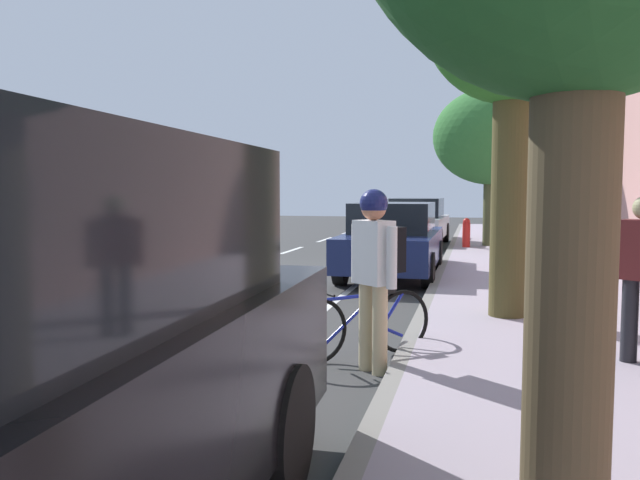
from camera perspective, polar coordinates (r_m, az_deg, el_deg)
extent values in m
plane|color=#363636|center=(13.75, 4.60, -2.85)|extent=(57.38, 57.38, 0.00)
cube|color=#9D91A1|center=(13.63, 19.75, -2.88)|extent=(3.95, 35.86, 0.14)
cube|color=gray|center=(13.58, 11.08, -2.72)|extent=(0.16, 35.86, 0.14)
cube|color=white|center=(10.76, -15.52, -5.05)|extent=(0.14, 2.20, 0.01)
cube|color=white|center=(14.52, -7.33, -2.47)|extent=(0.14, 2.20, 0.01)
cube|color=white|center=(18.47, -2.58, -0.94)|extent=(0.14, 2.20, 0.01)
cube|color=white|center=(22.52, 0.47, 0.05)|extent=(0.14, 2.20, 0.01)
cube|color=white|center=(26.61, 2.59, 0.73)|extent=(0.14, 2.20, 0.01)
cube|color=white|center=(30.73, 4.15, 1.23)|extent=(0.14, 2.20, 0.01)
cube|color=white|center=(13.74, 4.94, -2.85)|extent=(0.12, 35.86, 0.01)
cylinder|color=black|center=(3.79, -3.41, -16.89)|extent=(0.24, 0.77, 0.76)
cylinder|color=black|center=(4.56, -25.74, -13.60)|extent=(0.24, 0.77, 0.76)
cube|color=navy|center=(12.84, 6.69, -0.70)|extent=(1.78, 4.41, 0.64)
cube|color=black|center=(12.80, 6.72, 2.06)|extent=(1.56, 2.11, 0.60)
cylinder|color=black|center=(14.15, 10.63, -1.37)|extent=(0.22, 0.66, 0.66)
cylinder|color=black|center=(14.32, 4.15, -1.23)|extent=(0.22, 0.66, 0.66)
cylinder|color=black|center=(11.44, 9.86, -2.74)|extent=(0.22, 0.66, 0.66)
cylinder|color=black|center=(11.66, 1.89, -2.53)|extent=(0.22, 0.66, 0.66)
cube|color=#B7BABF|center=(20.52, 8.86, 1.22)|extent=(1.88, 4.45, 0.64)
cube|color=black|center=(20.50, 8.88, 2.96)|extent=(1.61, 2.14, 0.60)
cylinder|color=black|center=(21.82, 11.39, 0.67)|extent=(0.24, 0.67, 0.66)
cylinder|color=black|center=(22.00, 7.18, 0.76)|extent=(0.24, 0.67, 0.66)
cylinder|color=black|center=(19.10, 10.77, 0.15)|extent=(0.24, 0.67, 0.66)
cylinder|color=black|center=(19.31, 5.98, 0.25)|extent=(0.24, 0.67, 0.66)
torus|color=black|center=(6.36, -0.31, -8.35)|extent=(0.55, 0.49, 0.69)
torus|color=black|center=(6.88, 7.51, -7.40)|extent=(0.55, 0.49, 0.69)
cylinder|color=#1926A5|center=(6.52, 2.77, -7.25)|extent=(0.51, 0.45, 0.51)
cylinder|color=#1926A5|center=(6.71, 5.49, -7.01)|extent=(0.13, 0.12, 0.47)
cylinder|color=#1926A5|center=(6.51, 3.18, -5.19)|extent=(0.57, 0.51, 0.05)
cylinder|color=#1926A5|center=(6.81, 6.32, -8.19)|extent=(0.29, 0.26, 0.19)
cylinder|color=#1926A5|center=(6.79, 6.71, -6.22)|extent=(0.22, 0.20, 0.33)
cylinder|color=#1926A5|center=(6.34, 0.01, -6.87)|extent=(0.11, 0.10, 0.34)
cube|color=black|center=(6.69, 5.89, -4.67)|extent=(0.25, 0.23, 0.05)
cylinder|color=black|center=(6.32, 0.32, -4.84)|extent=(0.32, 0.37, 0.03)
cylinder|color=#C6B284|center=(6.20, 4.26, -7.88)|extent=(0.15, 0.15, 0.87)
cylinder|color=#C6B284|center=(6.05, 5.49, -8.20)|extent=(0.15, 0.15, 0.87)
cube|color=white|center=(6.00, 4.91, -1.13)|extent=(0.44, 0.42, 0.61)
cylinder|color=white|center=(6.21, 3.35, -1.21)|extent=(0.10, 0.10, 0.58)
cylinder|color=white|center=(5.81, 6.58, -1.62)|extent=(0.10, 0.10, 0.58)
sphere|color=tan|center=(5.98, 4.94, 2.96)|extent=(0.24, 0.24, 0.24)
sphere|color=navy|center=(5.98, 4.94, 3.37)|extent=(0.27, 0.27, 0.27)
cube|color=black|center=(6.13, 6.33, -0.83)|extent=(0.35, 0.33, 0.44)
cylinder|color=brown|center=(3.02, 21.97, -1.76)|extent=(0.39, 0.39, 2.62)
cylinder|color=#4B4322|center=(8.38, 16.95, 4.17)|extent=(0.47, 0.47, 3.20)
ellipsoid|color=#2C6F22|center=(8.66, 17.31, 19.00)|extent=(2.25, 2.25, 2.19)
cylinder|color=#474B2C|center=(19.11, 15.30, 2.92)|extent=(0.41, 0.41, 2.28)
ellipsoid|color=#2F6C2F|center=(19.17, 15.44, 9.14)|extent=(3.41, 3.41, 2.83)
cylinder|color=black|center=(6.65, 26.46, -6.59)|extent=(0.15, 0.15, 0.79)
cylinder|color=#591E1E|center=(6.61, 25.36, -0.94)|extent=(0.10, 0.10, 0.53)
cylinder|color=red|center=(18.45, 13.24, 0.45)|extent=(0.22, 0.22, 0.70)
sphere|color=red|center=(18.43, 13.26, 1.66)|extent=(0.20, 0.20, 0.20)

